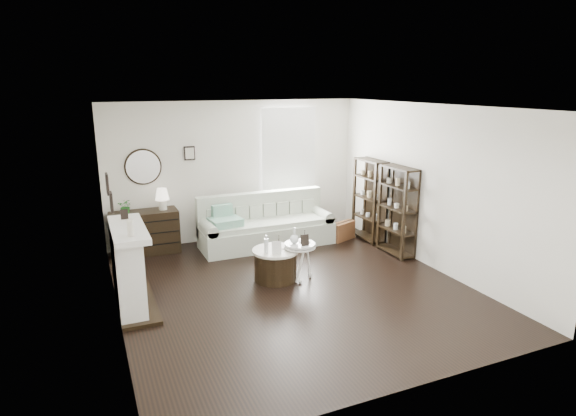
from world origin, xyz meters
name	(u,v)px	position (x,y,z in m)	size (l,w,h in m)	color
room	(272,156)	(0.73, 2.70, 1.60)	(5.50, 5.50, 5.50)	black
fireplace	(129,271)	(-2.32, 0.30, 0.54)	(0.50, 1.40, 1.84)	silver
shelf_unit_far	(370,200)	(2.33, 1.55, 0.80)	(0.30, 0.80, 1.60)	black
shelf_unit_near	(397,211)	(2.33, 0.65, 0.80)	(0.30, 0.80, 1.60)	black
sofa	(265,228)	(0.35, 2.08, 0.32)	(2.51, 0.87, 0.98)	beige
quilt	(225,222)	(-0.47, 1.95, 0.57)	(0.55, 0.45, 0.14)	#279264
suitcase	(343,231)	(1.85, 1.72, 0.18)	(0.54, 0.18, 0.36)	brown
dresser	(145,232)	(-1.83, 2.47, 0.39)	(1.18, 0.51, 0.79)	black
table_lamp	(162,199)	(-1.49, 2.47, 0.98)	(0.25, 0.25, 0.39)	white
potted_plant	(126,206)	(-2.13, 2.42, 0.92)	(0.25, 0.21, 0.27)	#1F621C
drum_table	(275,264)	(-0.12, 0.39, 0.25)	(0.72, 0.72, 0.50)	black
pedestal_table	(300,246)	(0.25, 0.28, 0.54)	(0.49, 0.49, 0.59)	silver
eiffel_drum	(279,242)	(-0.04, 0.44, 0.60)	(0.11, 0.11, 0.19)	black
bottle_drum	(266,244)	(-0.30, 0.31, 0.64)	(0.07, 0.07, 0.28)	silver
card_frame_drum	(277,248)	(-0.17, 0.21, 0.60)	(0.15, 0.01, 0.19)	silver
eiffel_ped	(305,237)	(0.34, 0.31, 0.68)	(0.10, 0.10, 0.17)	black
flask_ped	(294,236)	(0.16, 0.30, 0.72)	(0.14, 0.14, 0.26)	silver
card_frame_ped	(305,240)	(0.27, 0.15, 0.68)	(0.13, 0.01, 0.17)	black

